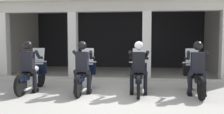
{
  "coord_description": "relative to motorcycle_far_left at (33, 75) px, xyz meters",
  "views": [
    {
      "loc": [
        0.87,
        -7.04,
        1.65
      ],
      "look_at": [
        0.0,
        0.55,
        1.08
      ],
      "focal_mm": 38.97,
      "sensor_mm": 36.0,
      "label": 1
    }
  ],
  "objects": [
    {
      "name": "motorcycle_far_right",
      "position": [
        5.05,
        0.13,
        0.0
      ],
      "size": [
        0.62,
        2.04,
        1.35
      ],
      "rotation": [
        0.0,
        0.0,
        0.17
      ],
      "color": "black",
      "rests_on": "ground"
    },
    {
      "name": "ground_plane",
      "position": [
        2.52,
        2.68,
        -0.5
      ],
      "size": [
        80.0,
        80.0,
        0.0
      ],
      "primitive_type": "plane",
      "color": "#A8A59E"
    },
    {
      "name": "police_officer_far_right",
      "position": [
        5.05,
        -0.16,
        0.44
      ],
      "size": [
        0.63,
        0.61,
        1.58
      ],
      "rotation": [
        0.0,
        0.0,
        0.17
      ],
      "color": "black",
      "rests_on": "ground"
    },
    {
      "name": "police_officer_far_left",
      "position": [
        -0.0,
        -0.28,
        0.44
      ],
      "size": [
        0.63,
        0.61,
        1.58
      ],
      "rotation": [
        0.0,
        0.0,
        0.17
      ],
      "color": "black",
      "rests_on": "ground"
    },
    {
      "name": "kerb_strip",
      "position": [
        2.14,
        2.09,
        -0.44
      ],
      "size": [
        9.77,
        0.24,
        0.12
      ],
      "primitive_type": "cube",
      "color": "#B7B5AD",
      "rests_on": "ground"
    },
    {
      "name": "police_officer_center_left",
      "position": [
        1.68,
        -0.24,
        0.44
      ],
      "size": [
        0.63,
        0.61,
        1.58
      ],
      "rotation": [
        0.0,
        0.0,
        0.25
      ],
      "color": "black",
      "rests_on": "ground"
    },
    {
      "name": "motorcycle_far_left",
      "position": [
        0.0,
        0.0,
        0.0
      ],
      "size": [
        0.62,
        2.04,
        1.35
      ],
      "rotation": [
        0.0,
        0.0,
        0.17
      ],
      "color": "black",
      "rests_on": "ground"
    },
    {
      "name": "motorcycle_center_left",
      "position": [
        1.68,
        0.04,
        0.0
      ],
      "size": [
        0.62,
        2.04,
        1.35
      ],
      "rotation": [
        0.0,
        0.0,
        0.25
      ],
      "color": "black",
      "rests_on": "ground"
    },
    {
      "name": "station_building",
      "position": [
        2.14,
        5.06,
        1.64
      ],
      "size": [
        10.27,
        4.84,
        3.36
      ],
      "color": "black",
      "rests_on": "ground"
    },
    {
      "name": "police_officer_center_right",
      "position": [
        3.37,
        -0.19,
        0.44
      ],
      "size": [
        0.63,
        0.61,
        1.58
      ],
      "rotation": [
        0.0,
        0.0,
        0.13
      ],
      "color": "black",
      "rests_on": "ground"
    },
    {
      "name": "motorcycle_center_right",
      "position": [
        3.37,
        0.09,
        0.0
      ],
      "size": [
        0.62,
        2.04,
        1.35
      ],
      "rotation": [
        0.0,
        0.0,
        0.13
      ],
      "color": "black",
      "rests_on": "ground"
    }
  ]
}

